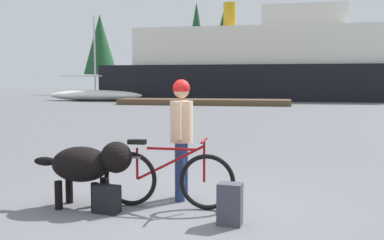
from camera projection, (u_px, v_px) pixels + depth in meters
ground_plane at (176, 209)px, 5.65m from camera, size 160.00×160.00×0.00m
bicycle at (167, 178)px, 5.68m from camera, size 1.78×0.44×0.92m
person_cyclist at (181, 128)px, 6.03m from camera, size 0.32×0.53×1.69m
dog at (89, 164)px, 5.67m from camera, size 1.37×0.55×0.89m
backpack at (230, 204)px, 5.01m from camera, size 0.30×0.23×0.49m
handbag_pannier at (107, 199)px, 5.46m from camera, size 0.34×0.23×0.35m
dock_pier at (203, 102)px, 30.34m from camera, size 12.00×2.46×0.40m
ferry_boat at (269, 66)px, 38.24m from camera, size 28.78×7.59×8.62m
sailboat_moored at (95, 95)px, 36.59m from camera, size 8.28×2.32×7.07m
pine_tree_far_left at (100, 45)px, 53.52m from camera, size 4.12×4.12×9.88m
pine_tree_center at (224, 37)px, 52.51m from camera, size 3.61×3.61×10.57m
pine_tree_far_right at (332, 37)px, 50.79m from camera, size 4.16×4.16×10.67m
pine_tree_mid_back at (196, 38)px, 57.10m from camera, size 3.27×3.27×12.05m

